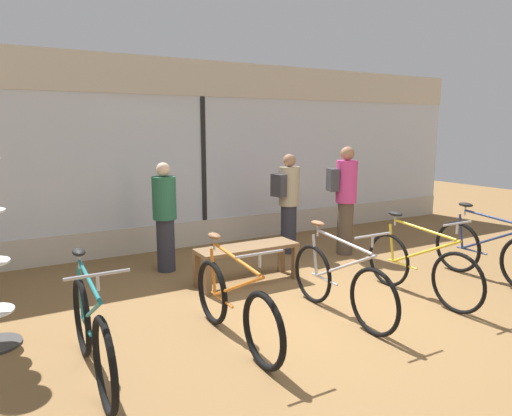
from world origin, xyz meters
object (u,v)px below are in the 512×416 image
customer_near_rack (165,215)px  customer_mid_floor (345,197)px  bicycle_center (340,283)px  bicycle_far_left (92,334)px  bicycle_left (234,306)px  display_bench (247,253)px  customer_by_window (288,200)px  bicycle_right (419,267)px  bicycle_far_right (489,253)px

customer_near_rack → customer_mid_floor: bearing=-11.4°
customer_mid_floor → bicycle_center: bearing=-131.3°
bicycle_far_left → bicycle_center: 2.61m
bicycle_far_left → customer_mid_floor: size_ratio=0.97×
bicycle_left → display_bench: (0.95, 1.49, 0.03)m
bicycle_center → customer_by_window: bearing=68.9°
bicycle_right → customer_mid_floor: bearing=75.8°
customer_by_window → display_bench: bearing=-143.0°
bicycle_far_left → bicycle_right: (3.83, -0.05, -0.00)m
customer_near_rack → bicycle_center: bearing=-66.0°
customer_by_window → customer_mid_floor: size_ratio=0.93×
bicycle_right → display_bench: bicycle_right is taller
bicycle_center → customer_near_rack: customer_near_rack is taller
display_bench → customer_by_window: customer_by_window is taller
bicycle_left → display_bench: bearing=57.5°
bicycle_far_right → customer_near_rack: customer_near_rack is taller
bicycle_center → display_bench: size_ratio=1.24×
bicycle_far_right → bicycle_far_left: bearing=178.9°
bicycle_right → customer_mid_floor: 2.14m
customer_by_window → customer_near_rack: bearing=178.3°
bicycle_far_left → display_bench: 2.71m
bicycle_center → customer_mid_floor: size_ratio=0.97×
bicycle_far_left → customer_by_window: customer_by_window is taller
bicycle_center → customer_by_window: (0.95, 2.48, 0.50)m
customer_mid_floor → customer_by_window: bearing=146.3°
bicycle_left → display_bench: 1.76m
bicycle_far_right → customer_by_window: 3.05m
bicycle_right → customer_near_rack: (-2.35, 2.57, 0.43)m
bicycle_left → customer_mid_floor: bearing=32.9°
customer_mid_floor → customer_near_rack: bearing=168.6°
customer_near_rack → customer_mid_floor: customer_mid_floor is taller
bicycle_far_right → customer_mid_floor: 2.27m
bicycle_far_right → customer_by_window: size_ratio=1.07×
bicycle_right → customer_near_rack: customer_near_rack is taller
bicycle_left → bicycle_far_left: bearing=180.0°
display_bench → customer_near_rack: 1.37m
customer_near_rack → customer_mid_floor: 2.92m
bicycle_center → customer_near_rack: bearing=114.0°
bicycle_far_left → customer_mid_floor: 4.79m
display_bench → customer_near_rack: customer_near_rack is taller
bicycle_far_left → customer_near_rack: 2.96m
bicycle_far_left → bicycle_left: 1.32m
bicycle_center → customer_by_window: size_ratio=1.05×
bicycle_left → display_bench: size_ratio=1.26×
bicycle_far_left → bicycle_right: 3.83m
bicycle_right → bicycle_far_right: 1.31m
bicycle_far_left → customer_mid_floor: bearing=24.2°
bicycle_far_left → customer_mid_floor: (4.34, 1.95, 0.56)m
bicycle_center → customer_by_window: 2.70m
display_bench → customer_near_rack: size_ratio=0.88×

